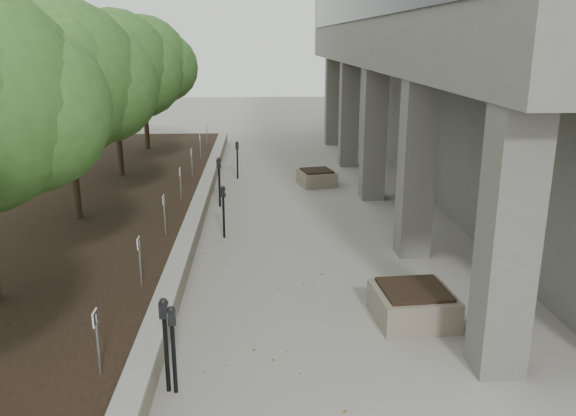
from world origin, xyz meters
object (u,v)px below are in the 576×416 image
object	(u,v)px
crabapple_tree_4	(115,94)
parking_meter_1	(174,350)
crabapple_tree_5	(144,83)
parking_meter_2	(166,345)
planter_back	(317,177)
parking_meter_3	(224,212)
parking_meter_5	(237,160)
crabapple_tree_3	(68,112)
planter_front	(413,304)
parking_meter_4	(219,182)

from	to	relation	value
crabapple_tree_4	parking_meter_1	world-z (taller)	crabapple_tree_4
crabapple_tree_5	parking_meter_1	xyz separation A→B (m)	(3.44, -17.37, -2.45)
crabapple_tree_5	parking_meter_2	world-z (taller)	crabapple_tree_5
parking_meter_2	planter_back	xyz separation A→B (m)	(3.32, 12.13, -0.45)
parking_meter_1	parking_meter_3	xyz separation A→B (m)	(0.33, 6.75, 0.01)
crabapple_tree_4	parking_meter_5	size ratio (longest dim) A/B	4.00
crabapple_tree_3	parking_meter_3	world-z (taller)	crabapple_tree_3
parking_meter_5	crabapple_tree_4	bearing A→B (deg)	-167.48
parking_meter_1	parking_meter_3	bearing A→B (deg)	75.17
crabapple_tree_4	crabapple_tree_5	bearing A→B (deg)	90.00
parking_meter_2	parking_meter_5	xyz separation A→B (m)	(0.57, 13.24, -0.04)
crabapple_tree_4	planter_back	xyz separation A→B (m)	(6.65, -0.20, -2.85)
planter_back	parking_meter_5	bearing A→B (deg)	158.06
crabapple_tree_5	planter_front	distance (m)	17.25
parking_meter_4	parking_meter_2	bearing A→B (deg)	-85.85
parking_meter_3	planter_front	world-z (taller)	parking_meter_3
crabapple_tree_5	parking_meter_4	xyz separation A→B (m)	(3.49, -7.75, -2.37)
parking_meter_5	parking_meter_2	bearing A→B (deg)	-92.99
crabapple_tree_3	planter_front	size ratio (longest dim) A/B	4.07
parking_meter_2	planter_back	distance (m)	12.58
parking_meter_1	planter_back	xyz separation A→B (m)	(3.21, 12.17, -0.40)
parking_meter_4	parking_meter_5	size ratio (longest dim) A/B	1.10
crabapple_tree_5	parking_meter_2	bearing A→B (deg)	-79.11
crabapple_tree_3	parking_meter_4	distance (m)	4.79
crabapple_tree_5	parking_meter_1	world-z (taller)	crabapple_tree_5
crabapple_tree_4	planter_back	bearing A→B (deg)	-1.73
parking_meter_4	crabapple_tree_4	bearing A→B (deg)	146.92
crabapple_tree_4	parking_meter_2	distance (m)	13.00
planter_front	parking_meter_3	bearing A→B (deg)	127.33
parking_meter_3	parking_meter_4	bearing A→B (deg)	114.65
parking_meter_5	planter_back	distance (m)	2.99
parking_meter_1	planter_front	size ratio (longest dim) A/B	1.00
parking_meter_2	parking_meter_3	world-z (taller)	parking_meter_2
crabapple_tree_5	parking_meter_5	bearing A→B (deg)	-46.35
parking_meter_2	parking_meter_3	distance (m)	6.72
crabapple_tree_4	parking_meter_1	size ratio (longest dim) A/B	4.07
planter_front	parking_meter_2	bearing A→B (deg)	-153.71
parking_meter_2	parking_meter_4	size ratio (longest dim) A/B	0.96
parking_meter_1	parking_meter_3	size ratio (longest dim) A/B	0.99
crabapple_tree_4	planter_back	distance (m)	7.24
parking_meter_3	parking_meter_5	bearing A→B (deg)	107.94
crabapple_tree_4	parking_meter_2	xyz separation A→B (m)	(3.34, -12.33, -2.40)
crabapple_tree_5	parking_meter_2	distance (m)	17.81
crabapple_tree_4	parking_meter_1	xyz separation A→B (m)	(3.44, -12.37, -2.45)
parking_meter_3	parking_meter_2	bearing A→B (deg)	-74.56
parking_meter_2	parking_meter_4	bearing A→B (deg)	92.94
parking_meter_2	crabapple_tree_5	bearing A→B (deg)	104.78
crabapple_tree_3	parking_meter_5	world-z (taller)	crabapple_tree_3
parking_meter_3	parking_meter_1	bearing A→B (deg)	-73.63
crabapple_tree_3	parking_meter_5	bearing A→B (deg)	56.51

